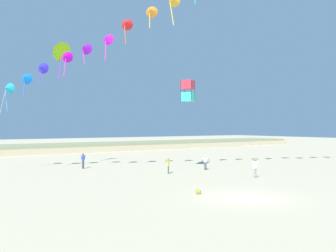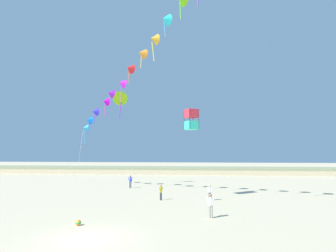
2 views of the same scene
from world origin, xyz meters
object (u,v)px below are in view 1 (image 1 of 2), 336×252
person_near_left (168,165)px  person_far_left (205,161)px  person_mid_center (255,167)px  beach_ball (198,192)px  person_near_right (83,160)px  large_kite_mid_trail (188,91)px  large_kite_low_lead (60,51)px

person_near_left → person_far_left: bearing=3.4°
person_near_left → person_far_left: person_far_left is taller
person_mid_center → beach_ball: person_mid_center is taller
person_mid_center → beach_ball: bearing=-161.7°
person_near_right → person_far_left: bearing=-39.2°
person_near_right → beach_ball: size_ratio=4.64×
person_far_left → large_kite_mid_trail: size_ratio=0.72×
large_kite_mid_trail → beach_ball: size_ratio=6.02×
large_kite_mid_trail → person_far_left: bearing=-21.8°
person_near_left → person_far_left: 4.92m
person_mid_center → beach_ball: size_ratio=4.83×
person_near_right → large_kite_low_lead: 12.07m
person_near_left → person_near_right: 10.15m
large_kite_low_lead → large_kite_mid_trail: size_ratio=1.91×
large_kite_low_lead → large_kite_mid_trail: large_kite_low_lead is taller
person_near_right → person_far_left: 13.21m
person_mid_center → large_kite_mid_trail: (-1.47, 7.86, 7.28)m
large_kite_low_lead → large_kite_mid_trail: bearing=-40.8°
person_near_left → person_far_left: size_ratio=0.96×
person_mid_center → large_kite_low_lead: bearing=125.3°
person_near_right → beach_ball: (1.16, -18.40, -0.79)m
person_far_left → beach_ball: person_far_left is taller
person_far_left → beach_ball: 13.57m
person_far_left → large_kite_mid_trail: large_kite_mid_trail is taller
person_near_right → person_mid_center: 18.41m
person_near_left → beach_ball: (-4.17, -9.77, -0.69)m
person_far_left → large_kite_mid_trail: (-1.78, 0.71, 7.39)m
person_near_left → beach_ball: bearing=-113.1°
person_near_right → large_kite_low_lead: (-2.03, 1.42, 11.81)m
person_near_left → person_near_right: bearing=121.7°
person_near_left → beach_ball: 10.64m
person_mid_center → large_kite_mid_trail: 10.82m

